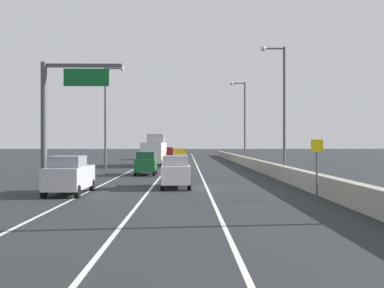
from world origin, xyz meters
TOP-DOWN VIEW (x-y plane):
  - ground_plane at (0.00, 64.00)m, footprint 320.00×320.00m
  - lane_stripe_left at (-5.50, 55.00)m, footprint 0.16×130.00m
  - lane_stripe_center at (-2.00, 55.00)m, footprint 0.16×130.00m
  - lane_stripe_right at (1.50, 55.00)m, footprint 0.16×130.00m
  - jersey_barrier_right at (7.56, 40.00)m, footprint 0.60×120.00m
  - overhead_sign_gantry at (-7.26, 22.48)m, footprint 4.68×0.36m
  - speed_advisory_sign at (6.66, 18.62)m, footprint 0.60×0.11m
  - lamp_post_right_second at (8.28, 34.62)m, footprint 2.14×0.44m
  - lamp_post_right_third at (7.78, 56.81)m, footprint 2.14×0.44m
  - lamp_post_left_mid at (-8.28, 45.06)m, footprint 2.14×0.44m
  - car_blue_0 at (-6.66, 74.60)m, footprint 1.88×4.79m
  - car_red_1 at (-3.30, 86.12)m, footprint 1.86×4.07m
  - car_white_2 at (-0.48, 24.95)m, footprint 1.95×4.42m
  - car_green_3 at (-3.40, 36.69)m, footprint 1.88×4.31m
  - car_yellow_4 at (-0.72, 57.24)m, footprint 1.99×4.73m
  - car_silver_5 at (-6.24, 21.38)m, footprint 1.94×4.53m
  - box_truck at (-3.77, 52.61)m, footprint 2.64×9.64m

SIDE VIEW (x-z plane):
  - ground_plane at x=0.00m, z-range 0.00..0.00m
  - lane_stripe_left at x=-5.50m, z-range 0.00..0.00m
  - lane_stripe_center at x=-2.00m, z-range 0.00..0.00m
  - lane_stripe_right at x=1.50m, z-range 0.00..0.00m
  - jersey_barrier_right at x=7.56m, z-range 0.00..1.10m
  - car_blue_0 at x=-6.66m, z-range 0.00..1.98m
  - car_red_1 at x=-3.30m, z-range -0.01..2.01m
  - car_white_2 at x=-0.48m, z-range -0.01..2.03m
  - car_green_3 at x=-3.40m, z-range -0.01..2.06m
  - car_yellow_4 at x=-0.72m, z-range -0.01..2.12m
  - car_silver_5 at x=-6.24m, z-range -0.01..2.12m
  - speed_advisory_sign at x=6.66m, z-range 0.26..3.26m
  - box_truck at x=-3.77m, z-range -0.18..3.82m
  - overhead_sign_gantry at x=-7.26m, z-range 0.98..8.48m
  - lamp_post_right_second at x=8.28m, z-range 0.76..11.83m
  - lamp_post_right_third at x=7.78m, z-range 0.76..11.83m
  - lamp_post_left_mid at x=-8.28m, z-range 0.76..11.83m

